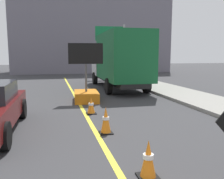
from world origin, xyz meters
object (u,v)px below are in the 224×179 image
object	(u,v)px
highway_guide_sign	(116,42)
box_truck	(119,60)
traffic_cone_near_sign	(148,159)
traffic_cone_mid_lane	(106,120)
traffic_cone_far_lane	(91,105)
arrow_board_trailer	(86,91)

from	to	relation	value
highway_guide_sign	box_truck	bearing A→B (deg)	-103.25
highway_guide_sign	traffic_cone_near_sign	size ratio (longest dim) A/B	7.26
traffic_cone_mid_lane	traffic_cone_far_lane	size ratio (longest dim) A/B	1.18
arrow_board_trailer	traffic_cone_near_sign	xyz separation A→B (m)	(0.05, -7.46, -0.14)
arrow_board_trailer	traffic_cone_near_sign	size ratio (longest dim) A/B	3.92
arrow_board_trailer	traffic_cone_far_lane	xyz separation A→B (m)	(-0.18, -2.55, -0.17)
arrow_board_trailer	traffic_cone_mid_lane	xyz separation A→B (m)	(-0.14, -4.89, -0.11)
highway_guide_sign	arrow_board_trailer	bearing A→B (deg)	-111.64
traffic_cone_mid_lane	highway_guide_sign	bearing A→B (deg)	74.22
box_truck	highway_guide_sign	xyz separation A→B (m)	(1.71, 7.26, 1.56)
arrow_board_trailer	box_truck	distance (m)	4.70
arrow_board_trailer	traffic_cone_mid_lane	world-z (taller)	arrow_board_trailer
box_truck	highway_guide_sign	bearing A→B (deg)	76.75
highway_guide_sign	traffic_cone_near_sign	distance (m)	19.10
arrow_board_trailer	traffic_cone_far_lane	size ratio (longest dim) A/B	4.26
arrow_board_trailer	traffic_cone_near_sign	distance (m)	7.46
traffic_cone_near_sign	arrow_board_trailer	bearing A→B (deg)	90.41
arrow_board_trailer	highway_guide_sign	distance (m)	12.10
traffic_cone_mid_lane	traffic_cone_near_sign	bearing A→B (deg)	-85.74
box_truck	traffic_cone_far_lane	world-z (taller)	box_truck
highway_guide_sign	traffic_cone_mid_lane	xyz separation A→B (m)	(-4.46, -15.80, -3.05)
traffic_cone_far_lane	box_truck	bearing A→B (deg)	65.73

